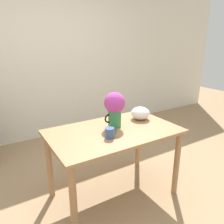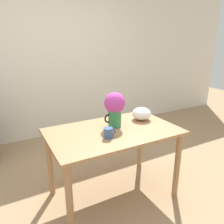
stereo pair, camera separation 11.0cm
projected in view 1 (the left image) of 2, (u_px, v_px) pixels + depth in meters
name	position (u px, v px, depth m)	size (l,w,h in m)	color
ground_plane	(107.00, 199.00, 2.33)	(12.00, 12.00, 0.00)	#9E7F5B
wall_back	(45.00, 61.00, 3.54)	(8.00, 0.05, 2.60)	silver
table	(114.00, 141.00, 2.20)	(1.28, 0.78, 0.76)	#A3754C
flower_vase	(115.00, 107.00, 2.20)	(0.22, 0.21, 0.36)	#2D844C
coffee_mug	(110.00, 133.00, 1.98)	(0.12, 0.09, 0.10)	#385689
white_bowl	(140.00, 113.00, 2.45)	(0.21, 0.21, 0.14)	white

